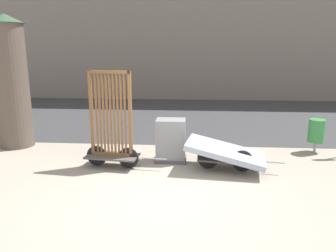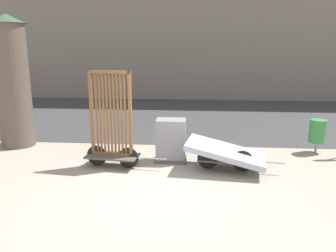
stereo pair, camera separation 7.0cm
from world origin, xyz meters
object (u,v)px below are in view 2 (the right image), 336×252
at_px(bike_cart_with_bedframe, 112,133).
at_px(advertising_column, 12,81).
at_px(utility_cabinet, 171,142).
at_px(bike_cart_with_mattress, 225,153).
at_px(trash_bin, 318,131).

distance_m(bike_cart_with_bedframe, advertising_column, 3.61).
xyz_separation_m(bike_cart_with_bedframe, utility_cabinet, (1.34, 0.53, -0.34)).
relative_size(bike_cart_with_bedframe, utility_cabinet, 2.14).
bearing_deg(bike_cart_with_mattress, utility_cabinet, 166.94).
relative_size(bike_cart_with_mattress, advertising_column, 0.62).
relative_size(bike_cart_with_mattress, trash_bin, 2.49).
relative_size(utility_cabinet, advertising_column, 0.29).
height_order(utility_cabinet, trash_bin, utility_cabinet).
relative_size(bike_cart_with_mattress, utility_cabinet, 2.13).
relative_size(utility_cabinet, trash_bin, 1.17).
xyz_separation_m(bike_cart_with_mattress, advertising_column, (-5.76, 1.49, 1.43)).
bearing_deg(bike_cart_with_bedframe, trash_bin, 22.80).
relative_size(trash_bin, advertising_column, 0.25).
bearing_deg(utility_cabinet, bike_cart_with_bedframe, -158.60).
height_order(trash_bin, advertising_column, advertising_column).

